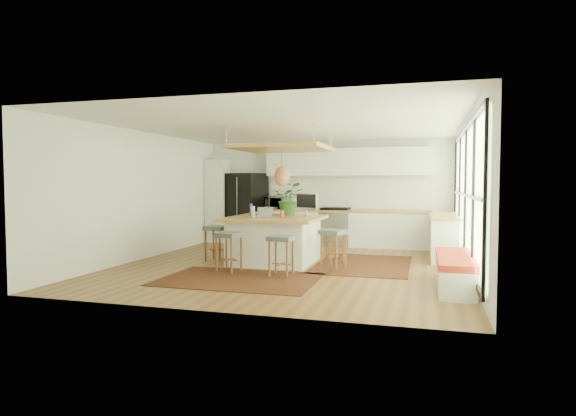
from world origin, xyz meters
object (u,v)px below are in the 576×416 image
(stool_left_side, at_px, (216,243))
(monitor, at_px, (306,203))
(stool_right_back, at_px, (336,244))
(stool_right_front, at_px, (334,250))
(island_plant, at_px, (289,202))
(microwave, at_px, (278,201))
(stool_near_left, at_px, (229,252))
(stool_near_right, at_px, (281,256))
(island, at_px, (275,240))
(laptop, at_px, (264,212))
(fridge, at_px, (247,209))

(stool_left_side, xyz_separation_m, monitor, (1.81, 0.47, 0.83))
(stool_right_back, bearing_deg, stool_left_side, -166.39)
(stool_right_front, distance_m, stool_left_side, 2.54)
(island_plant, bearing_deg, microwave, 112.85)
(stool_near_left, relative_size, stool_near_right, 1.02)
(stool_right_back, xyz_separation_m, monitor, (-0.61, -0.11, 0.83))
(island, xyz_separation_m, laptop, (-0.09, -0.43, 0.58))
(stool_right_back, xyz_separation_m, laptop, (-1.26, -0.94, 0.70))
(monitor, height_order, island_plant, island_plant)
(stool_right_back, bearing_deg, laptop, -143.44)
(fridge, distance_m, stool_near_right, 4.81)
(laptop, relative_size, microwave, 0.54)
(stool_near_right, height_order, laptop, laptop)
(microwave, bearing_deg, stool_near_left, -67.37)
(stool_near_right, distance_m, monitor, 1.94)
(microwave, bearing_deg, island, -56.07)
(stool_right_front, height_order, island_plant, island_plant)
(stool_right_front, distance_m, stool_right_back, 0.86)
(stool_near_right, xyz_separation_m, laptop, (-0.63, 0.93, 0.70))
(monitor, xyz_separation_m, microwave, (-1.39, 2.52, -0.06))
(fridge, bearing_deg, stool_right_front, -27.15)
(island, xyz_separation_m, stool_right_back, (1.17, 0.51, -0.11))
(stool_near_right, distance_m, stool_right_back, 1.97)
(monitor, distance_m, island_plant, 0.48)
(island, xyz_separation_m, stool_left_side, (-1.25, -0.08, -0.11))
(stool_near_left, distance_m, monitor, 2.09)
(monitor, bearing_deg, microwave, 138.00)
(stool_near_left, height_order, stool_left_side, stool_left_side)
(stool_near_right, xyz_separation_m, island_plant, (-0.41, 1.98, 0.85))
(monitor, bearing_deg, island, -125.75)
(monitor, bearing_deg, island_plant, 171.50)
(laptop, xyz_separation_m, island_plant, (0.22, 1.05, 0.15))
(stool_near_left, relative_size, microwave, 1.18)
(stool_near_right, relative_size, stool_right_back, 1.12)
(stool_near_left, xyz_separation_m, island_plant, (0.63, 1.83, 0.85))
(monitor, bearing_deg, stool_near_left, -104.38)
(fridge, height_order, stool_near_right, fridge)
(microwave, bearing_deg, stool_near_right, -54.19)
(stool_near_right, bearing_deg, fridge, 117.93)
(fridge, distance_m, laptop, 3.67)
(microwave, relative_size, island_plant, 0.87)
(microwave, height_order, island_plant, island_plant)
(microwave, xyz_separation_m, island_plant, (0.97, -2.29, 0.07))
(stool_left_side, height_order, island_plant, island_plant)
(island, distance_m, stool_right_front, 1.32)
(island_plant, bearing_deg, laptop, -101.98)
(stool_right_front, relative_size, microwave, 1.21)
(monitor, bearing_deg, laptop, -109.33)
(microwave, bearing_deg, island_plant, -49.22)
(fridge, distance_m, microwave, 0.89)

